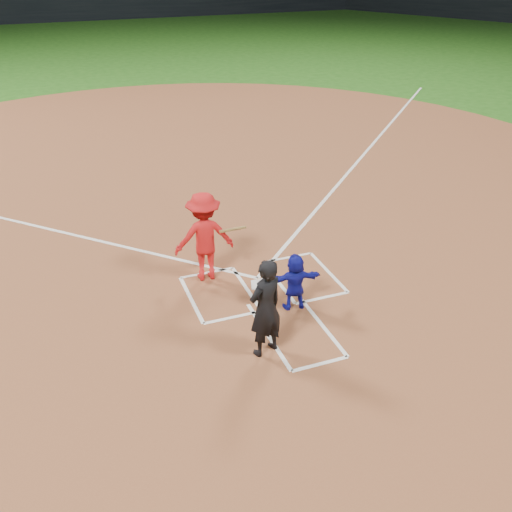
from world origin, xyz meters
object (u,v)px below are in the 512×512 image
object	(u,v)px
home_plate	(262,285)
catcher	(295,282)
batter_at_plate	(204,237)
umpire	(265,308)

from	to	relation	value
home_plate	catcher	xyz separation A→B (m)	(0.29, -1.01, 0.59)
home_plate	batter_at_plate	size ratio (longest dim) A/B	0.30
catcher	home_plate	bearing A→B (deg)	-65.38
home_plate	umpire	world-z (taller)	umpire
umpire	batter_at_plate	distance (m)	2.89
catcher	umpire	xyz separation A→B (m)	(-1.07, -1.12, 0.35)
home_plate	catcher	distance (m)	1.21
home_plate	umpire	bearing A→B (deg)	69.92
home_plate	umpire	size ratio (longest dim) A/B	0.32
umpire	batter_at_plate	bearing A→B (deg)	-104.09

